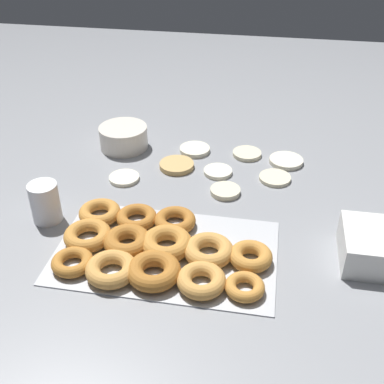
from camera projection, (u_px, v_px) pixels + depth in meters
name	position (u px, v px, depth m)	size (l,w,h in m)	color
ground_plane	(206.00, 191.00, 1.30)	(3.00, 3.00, 0.00)	gray
pancake_0	(275.00, 178.00, 1.34)	(0.09, 0.09, 0.01)	beige
pancake_1	(124.00, 178.00, 1.34)	(0.08, 0.08, 0.01)	silver
pancake_2	(177.00, 165.00, 1.40)	(0.10, 0.10, 0.02)	tan
pancake_3	(247.00, 154.00, 1.46)	(0.09, 0.09, 0.01)	beige
pancake_4	(218.00, 172.00, 1.37)	(0.08, 0.08, 0.01)	silver
pancake_5	(225.00, 191.00, 1.28)	(0.08, 0.08, 0.01)	beige
pancake_6	(195.00, 150.00, 1.48)	(0.09, 0.09, 0.01)	silver
pancake_7	(286.00, 161.00, 1.42)	(0.10, 0.10, 0.01)	silver
donut_tray	(155.00, 249.00, 1.07)	(0.50, 0.30, 0.04)	silver
batter_bowl	(124.00, 137.00, 1.49)	(0.15, 0.15, 0.07)	silver
container_stack	(370.00, 246.00, 1.05)	(0.12, 0.15, 0.07)	white
paper_cup	(45.00, 202.00, 1.16)	(0.07, 0.07, 0.10)	white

